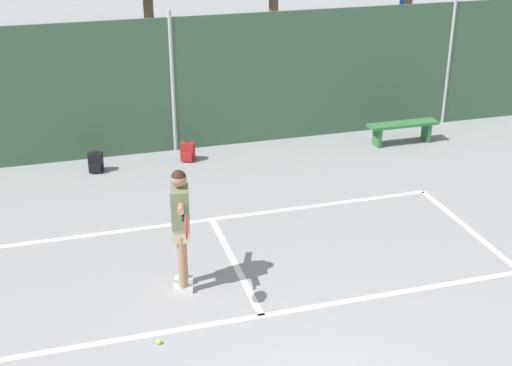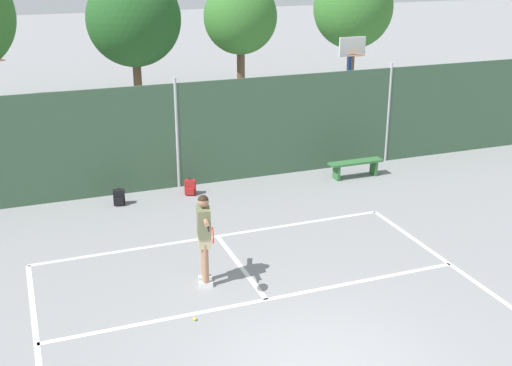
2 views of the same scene
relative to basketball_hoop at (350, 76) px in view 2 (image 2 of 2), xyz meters
name	(u,v)px [view 2 (image 2 of 2)]	position (x,y,z in m)	size (l,w,h in m)	color
court_markings	(308,353)	(-6.16, -10.16, -2.31)	(8.30, 11.10, 0.01)	white
chainlink_fence	(177,136)	(-6.16, -1.81, -0.88)	(26.09, 0.09, 3.01)	#38563D
basketball_hoop	(350,76)	(0.00, 0.00, 0.00)	(0.90, 0.67, 3.55)	#284CB2
treeline_backdrop	(110,17)	(-5.99, 9.72, 1.13)	(26.44, 3.96, 5.87)	brown
tennis_player	(204,232)	(-7.04, -7.35, -1.20)	(0.33, 1.44, 1.85)	silver
tennis_ball	(195,319)	(-7.61, -8.56, -2.28)	(0.07, 0.07, 0.07)	#CCE033
backpack_black	(119,198)	(-7.91, -2.58, -2.12)	(0.31, 0.29, 0.46)	black
backpack_red	(190,188)	(-6.03, -2.52, -2.12)	(0.33, 0.32, 0.46)	maroon
courtside_bench	(356,165)	(-1.26, -2.84, -1.95)	(1.60, 0.36, 0.48)	#336B38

